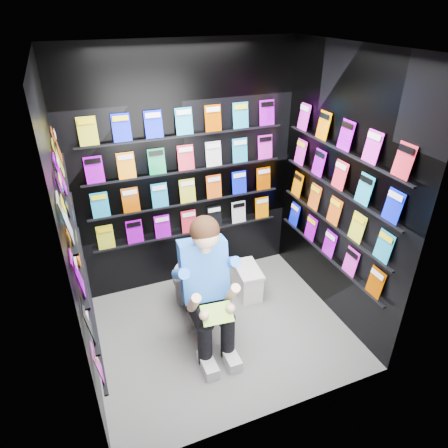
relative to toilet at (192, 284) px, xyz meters
name	(u,v)px	position (x,y,z in m)	size (l,w,h in m)	color
floor	(222,331)	(0.18, -0.37, -0.37)	(2.40, 2.40, 0.00)	slate
ceiling	(220,48)	(0.18, -0.37, 2.23)	(2.40, 2.40, 0.00)	white
wall_back	(186,174)	(0.18, 0.63, 0.93)	(2.40, 0.04, 2.60)	black
wall_front	(279,285)	(0.18, -1.37, 0.93)	(2.40, 0.04, 2.60)	black
wall_left	(71,245)	(-1.02, -0.37, 0.93)	(0.04, 2.00, 2.60)	black
wall_right	(340,194)	(1.38, -0.37, 0.93)	(0.04, 2.00, 2.60)	black
comics_back	(187,175)	(0.18, 0.60, 0.94)	(2.10, 0.06, 1.37)	red
comics_left	(75,243)	(-0.99, -0.37, 0.94)	(0.06, 1.70, 1.37)	red
comics_right	(337,194)	(1.35, -0.37, 0.94)	(0.06, 1.70, 1.37)	red
toilet	(192,284)	(0.00, 0.00, 0.00)	(0.42, 0.75, 0.73)	white
longbox	(247,282)	(0.66, 0.07, -0.21)	(0.23, 0.41, 0.31)	white
longbox_lid	(248,269)	(0.66, 0.07, -0.05)	(0.25, 0.43, 0.03)	white
reader	(203,270)	(0.00, -0.38, 0.43)	(0.56, 0.82, 1.51)	blue
held_comic	(217,314)	(0.00, -0.73, 0.21)	(0.27, 0.01, 0.18)	green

